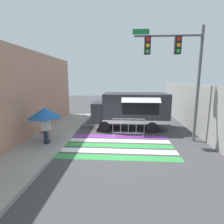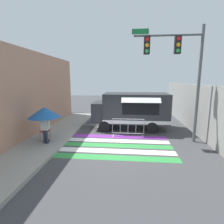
{
  "view_description": "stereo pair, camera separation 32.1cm",
  "coord_description": "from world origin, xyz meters",
  "px_view_note": "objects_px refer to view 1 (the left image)",
  "views": [
    {
      "loc": [
        0.51,
        -9.05,
        3.54
      ],
      "look_at": [
        -0.27,
        2.36,
        1.42
      ],
      "focal_mm": 28.0,
      "sensor_mm": 36.0,
      "label": 1
    },
    {
      "loc": [
        0.83,
        -9.02,
        3.54
      ],
      "look_at": [
        -0.27,
        2.36,
        1.42
      ],
      "focal_mm": 28.0,
      "sensor_mm": 36.0,
      "label": 2
    }
  ],
  "objects_px": {
    "patio_umbrella": "(45,113)",
    "barricade_side": "(85,120)",
    "vendor_person": "(46,128)",
    "barricade_front": "(128,128)",
    "traffic_signal_pole": "(178,62)",
    "food_truck": "(130,108)",
    "folding_chair": "(46,130)"
  },
  "relations": [
    {
      "from": "folding_chair",
      "to": "patio_umbrella",
      "type": "bearing_deg",
      "value": -50.92
    },
    {
      "from": "vendor_person",
      "to": "barricade_side",
      "type": "xyz_separation_m",
      "value": [
        1.17,
        3.93,
        -0.5
      ]
    },
    {
      "from": "traffic_signal_pole",
      "to": "barricade_front",
      "type": "distance_m",
      "value": 4.77
    },
    {
      "from": "patio_umbrella",
      "to": "barricade_side",
      "type": "bearing_deg",
      "value": 70.33
    },
    {
      "from": "folding_chair",
      "to": "vendor_person",
      "type": "bearing_deg",
      "value": -52.68
    },
    {
      "from": "folding_chair",
      "to": "barricade_front",
      "type": "bearing_deg",
      "value": 26.14
    },
    {
      "from": "traffic_signal_pole",
      "to": "barricade_side",
      "type": "height_order",
      "value": "traffic_signal_pole"
    },
    {
      "from": "food_truck",
      "to": "vendor_person",
      "type": "height_order",
      "value": "food_truck"
    },
    {
      "from": "vendor_person",
      "to": "folding_chair",
      "type": "bearing_deg",
      "value": 123.89
    },
    {
      "from": "traffic_signal_pole",
      "to": "folding_chair",
      "type": "distance_m",
      "value": 8.37
    },
    {
      "from": "traffic_signal_pole",
      "to": "vendor_person",
      "type": "bearing_deg",
      "value": -167.79
    },
    {
      "from": "barricade_front",
      "to": "barricade_side",
      "type": "xyz_separation_m",
      "value": [
        -3.2,
        1.82,
        -0.0
      ]
    },
    {
      "from": "folding_chair",
      "to": "vendor_person",
      "type": "relative_size",
      "value": 0.54
    },
    {
      "from": "patio_umbrella",
      "to": "barricade_front",
      "type": "bearing_deg",
      "value": 21.94
    },
    {
      "from": "food_truck",
      "to": "barricade_side",
      "type": "relative_size",
      "value": 2.76
    },
    {
      "from": "barricade_front",
      "to": "vendor_person",
      "type": "bearing_deg",
      "value": -154.19
    },
    {
      "from": "patio_umbrella",
      "to": "barricade_front",
      "type": "xyz_separation_m",
      "value": [
        4.5,
        1.81,
        -1.24
      ]
    },
    {
      "from": "vendor_person",
      "to": "barricade_front",
      "type": "distance_m",
      "value": 4.88
    },
    {
      "from": "vendor_person",
      "to": "barricade_front",
      "type": "relative_size",
      "value": 0.79
    },
    {
      "from": "patio_umbrella",
      "to": "barricade_front",
      "type": "relative_size",
      "value": 0.96
    },
    {
      "from": "barricade_side",
      "to": "traffic_signal_pole",
      "type": "bearing_deg",
      "value": -22.43
    },
    {
      "from": "folding_chair",
      "to": "traffic_signal_pole",
      "type": "bearing_deg",
      "value": 16.41
    },
    {
      "from": "food_truck",
      "to": "folding_chair",
      "type": "distance_m",
      "value": 5.91
    },
    {
      "from": "patio_umbrella",
      "to": "vendor_person",
      "type": "height_order",
      "value": "patio_umbrella"
    },
    {
      "from": "patio_umbrella",
      "to": "traffic_signal_pole",
      "type": "bearing_deg",
      "value": 9.66
    },
    {
      "from": "barricade_front",
      "to": "barricade_side",
      "type": "height_order",
      "value": "same"
    },
    {
      "from": "patio_umbrella",
      "to": "barricade_front",
      "type": "height_order",
      "value": "patio_umbrella"
    },
    {
      "from": "vendor_person",
      "to": "traffic_signal_pole",
      "type": "bearing_deg",
      "value": 19.93
    },
    {
      "from": "vendor_person",
      "to": "barricade_side",
      "type": "bearing_deg",
      "value": 81.15
    },
    {
      "from": "patio_umbrella",
      "to": "barricade_side",
      "type": "relative_size",
      "value": 0.99
    },
    {
      "from": "barricade_front",
      "to": "patio_umbrella",
      "type": "bearing_deg",
      "value": -158.06
    },
    {
      "from": "food_truck",
      "to": "folding_chair",
      "type": "height_order",
      "value": "food_truck"
    }
  ]
}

